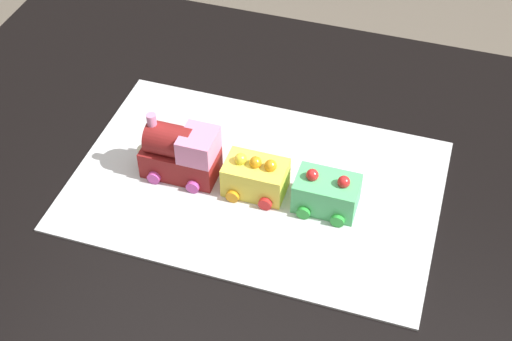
{
  "coord_description": "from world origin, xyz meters",
  "views": [
    {
      "loc": [
        0.21,
        -0.8,
        1.61
      ],
      "look_at": [
        -0.04,
        0.0,
        0.77
      ],
      "focal_mm": 50.9,
      "sensor_mm": 36.0,
      "label": 1
    }
  ],
  "objects": [
    {
      "name": "dining_table",
      "position": [
        0.0,
        0.0,
        0.63
      ],
      "size": [
        1.4,
        1.0,
        0.74
      ],
      "color": "black",
      "rests_on": "ground"
    },
    {
      "name": "cake_board",
      "position": [
        -0.04,
        0.0,
        0.74
      ],
      "size": [
        0.6,
        0.4,
        0.0
      ],
      "primitive_type": "cube",
      "color": "silver",
      "rests_on": "dining_table"
    },
    {
      "name": "cake_locomotive",
      "position": [
        -0.17,
        -0.01,
        0.79
      ],
      "size": [
        0.14,
        0.08,
        0.12
      ],
      "color": "maroon",
      "rests_on": "cake_board"
    },
    {
      "name": "cake_car_caboose_lemon",
      "position": [
        -0.04,
        -0.01,
        0.77
      ],
      "size": [
        0.1,
        0.08,
        0.07
      ],
      "color": "#F4E04C",
      "rests_on": "cake_board"
    },
    {
      "name": "cake_car_gondola_mint_green",
      "position": [
        0.08,
        -0.01,
        0.77
      ],
      "size": [
        0.1,
        0.08,
        0.07
      ],
      "color": "#59CC7A",
      "rests_on": "cake_board"
    }
  ]
}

